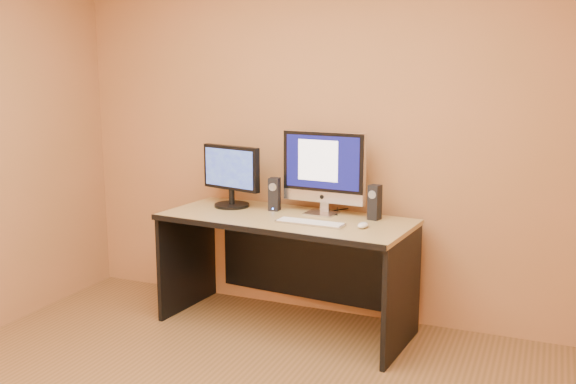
% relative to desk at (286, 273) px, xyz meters
% --- Properties ---
extents(walls, '(4.00, 4.00, 2.60)m').
position_rel_desk_xyz_m(walls, '(0.18, -1.59, 0.91)').
color(walls, '#A86B44').
rests_on(walls, ground).
extents(desk, '(1.74, 0.89, 0.78)m').
position_rel_desk_xyz_m(desk, '(0.00, 0.00, 0.00)').
color(desk, '#A58952').
rests_on(desk, ground).
extents(imac, '(0.62, 0.27, 0.58)m').
position_rel_desk_xyz_m(imac, '(0.19, 0.18, 0.68)').
color(imac, silver).
rests_on(imac, desk).
extents(second_monitor, '(0.55, 0.37, 0.44)m').
position_rel_desk_xyz_m(second_monitor, '(-0.49, 0.16, 0.61)').
color(second_monitor, black).
rests_on(second_monitor, desk).
extents(speaker_left, '(0.08, 0.08, 0.23)m').
position_rel_desk_xyz_m(speaker_left, '(-0.15, 0.16, 0.50)').
color(speaker_left, black).
rests_on(speaker_left, desk).
extents(speaker_right, '(0.09, 0.09, 0.23)m').
position_rel_desk_xyz_m(speaker_right, '(0.57, 0.16, 0.50)').
color(speaker_right, black).
rests_on(speaker_right, desk).
extents(keyboard, '(0.46, 0.14, 0.02)m').
position_rel_desk_xyz_m(keyboard, '(0.22, -0.12, 0.40)').
color(keyboard, '#B1B1B5').
rests_on(keyboard, desk).
extents(mouse, '(0.07, 0.11, 0.04)m').
position_rel_desk_xyz_m(mouse, '(0.56, -0.09, 0.41)').
color(mouse, silver).
rests_on(mouse, desk).
extents(cable_a, '(0.08, 0.22, 0.01)m').
position_rel_desk_xyz_m(cable_a, '(0.27, 0.29, 0.39)').
color(cable_a, black).
rests_on(cable_a, desk).
extents(cable_b, '(0.11, 0.17, 0.01)m').
position_rel_desk_xyz_m(cable_b, '(0.26, 0.33, 0.39)').
color(cable_b, black).
rests_on(cable_b, desk).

